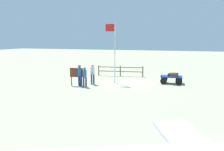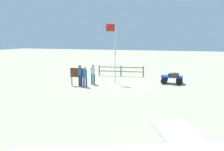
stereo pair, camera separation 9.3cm
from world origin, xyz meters
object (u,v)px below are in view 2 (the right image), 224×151
Objects in this scene: suitcase_navy at (176,75)px; worker_lead at (93,72)px; worker_trailing at (85,76)px; worker_supervisor at (80,74)px; flagpole at (114,47)px; luggage_cart at (172,78)px; suitcase_dark at (174,74)px; suitcase_maroon at (172,75)px; signboard at (77,74)px; suitcase_olive at (174,75)px.

suitcase_navy is 0.27× the size of worker_lead.
worker_lead is at bearing -96.76° from worker_trailing.
flagpole is (-2.18, -2.47, 2.11)m from worker_supervisor.
luggage_cart is at bearing -166.41° from flagpole.
worker_trailing reaches higher than suitcase_dark.
worker_trailing is at bearing 28.93° from suitcase_maroon.
worker_supervisor reaches higher than signboard.
suitcase_olive is (-0.24, 0.47, 0.33)m from luggage_cart.
suitcase_dark is at bearing -147.74° from worker_trailing.
worker_lead is 1.28m from worker_trailing.
flagpole is (5.20, 0.73, 2.36)m from suitcase_olive.
suitcase_dark is at bearing -98.58° from suitcase_maroon.
luggage_cart is at bearing -63.19° from suitcase_olive.
signboard is (7.47, 3.42, 0.21)m from suitcase_maroon.
suitcase_olive is 0.81m from suitcase_dark.
suitcase_maroon is 0.58m from suitcase_dark.
suitcase_navy is 0.89× the size of suitcase_dark.
worker_trailing is 0.91× the size of worker_supervisor.
suitcase_navy is at bearing -153.17° from worker_supervisor.
worker_lead is (6.65, 2.15, 0.24)m from suitcase_olive.
suitcase_olive is 8.31m from signboard.
worker_trailing reaches higher than suitcase_olive.
suitcase_olive is 0.30m from suitcase_maroon.
worker_supervisor is (7.14, 3.66, 0.57)m from luggage_cart.
worker_supervisor reaches higher than luggage_cart.
suitcase_navy is at bearing -154.07° from signboard.
worker_supervisor is (7.18, 3.42, 0.25)m from suitcase_maroon.
suitcase_olive is 0.62m from suitcase_navy.
signboard is (7.43, 3.66, 0.53)m from luggage_cart.
worker_supervisor is (0.73, 1.05, 0.01)m from worker_lead.
suitcase_navy is at bearing 141.99° from suitcase_dark.
signboard reaches higher than suitcase_maroon.
flagpole is (-1.45, -1.42, 2.12)m from worker_lead.
suitcase_maroon is at bearing -48.07° from suitcase_olive.
suitcase_maroon is (0.34, 0.38, -0.00)m from suitcase_navy.
worker_lead is (6.53, 2.95, 0.25)m from suitcase_dark.
suitcase_dark is (-0.09, -0.57, -0.01)m from suitcase_maroon.
worker_supervisor is 3.91m from flagpole.
suitcase_navy is 5.98m from flagpole.
worker_trailing is (6.68, 4.22, 0.14)m from suitcase_dark.
luggage_cart is 1.11× the size of worker_lead.
suitcase_dark is 0.30× the size of worker_lead.
worker_supervisor reaches higher than suitcase_olive.
suitcase_olive reaches higher than suitcase_navy.
suitcase_olive is 1.47× the size of suitcase_navy.
worker_supervisor is at bearing 25.50° from suitcase_maroon.
worker_lead is at bearing 17.91° from suitcase_olive.
signboard reaches higher than suitcase_olive.
worker_supervisor is 0.30m from signboard.
worker_lead reaches higher than luggage_cart.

